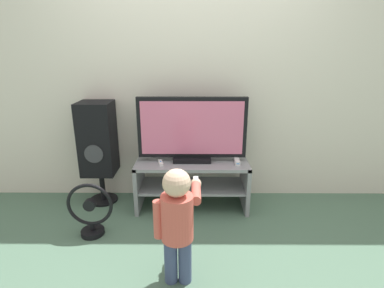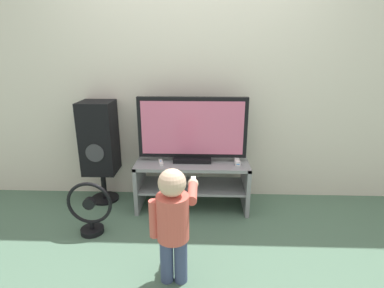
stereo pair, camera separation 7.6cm
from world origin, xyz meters
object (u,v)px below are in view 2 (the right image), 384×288
(television, at_px, (192,130))
(floor_fan, at_px, (90,210))
(speaker_tower, at_px, (99,140))
(remote_primary, at_px, (161,162))
(game_console, at_px, (237,160))
(child, at_px, (173,217))

(television, bearing_deg, floor_fan, -148.65)
(speaker_tower, bearing_deg, television, -4.94)
(remote_primary, height_order, floor_fan, remote_primary)
(television, relative_size, game_console, 5.03)
(television, relative_size, remote_primary, 7.48)
(television, height_order, game_console, television)
(television, height_order, speaker_tower, television)
(game_console, xyz_separation_m, speaker_tower, (-1.32, 0.12, 0.15))
(game_console, distance_m, child, 1.10)
(floor_fan, bearing_deg, television, 31.35)
(floor_fan, bearing_deg, speaker_tower, 97.49)
(remote_primary, height_order, child, child)
(television, xyz_separation_m, floor_fan, (-0.83, -0.51, -0.56))
(television, distance_m, game_console, 0.50)
(game_console, distance_m, speaker_tower, 1.34)
(child, height_order, speaker_tower, speaker_tower)
(remote_primary, relative_size, child, 0.17)
(child, bearing_deg, floor_fan, 145.30)
(child, distance_m, floor_fan, 0.94)
(speaker_tower, distance_m, floor_fan, 0.73)
(game_console, xyz_separation_m, child, (-0.50, -0.98, -0.02))
(game_console, relative_size, remote_primary, 1.49)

